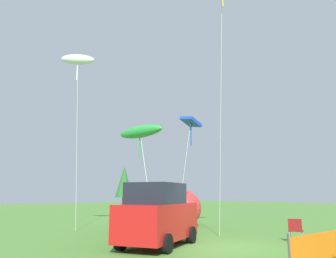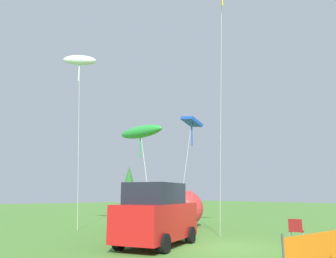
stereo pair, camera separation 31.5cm
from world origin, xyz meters
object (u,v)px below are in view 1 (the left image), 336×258
object	(u,v)px
folding_chair	(295,229)
kite_white_ghost	(78,60)
inflatable_cat	(162,210)
kite_blue_box	(191,123)
kite_green_fish	(140,132)
parked_car	(158,215)

from	to	relation	value
folding_chair	kite_white_ghost	bearing A→B (deg)	91.75
inflatable_cat	kite_white_ghost	xyz separation A→B (m)	(-3.69, 3.48, 8.68)
folding_chair	kite_blue_box	size ratio (longest dim) A/B	0.15
folding_chair	kite_white_ghost	size ratio (longest dim) A/B	0.09
inflatable_cat	kite_green_fish	world-z (taller)	kite_green_fish
kite_white_ghost	inflatable_cat	bearing A→B (deg)	-43.28
kite_white_ghost	folding_chair	bearing A→B (deg)	-64.33
kite_white_ghost	kite_green_fish	bearing A→B (deg)	-72.31
parked_car	inflatable_cat	xyz separation A→B (m)	(3.65, 4.19, -0.05)
folding_chair	inflatable_cat	xyz separation A→B (m)	(-1.29, 6.90, 0.54)
folding_chair	kite_white_ghost	xyz separation A→B (m)	(-4.98, 10.37, 9.22)
kite_white_ghost	kite_blue_box	bearing A→B (deg)	-51.00
kite_blue_box	kite_green_fish	distance (m)	2.97
folding_chair	inflatable_cat	size ratio (longest dim) A/B	0.14
parked_car	inflatable_cat	bearing A→B (deg)	22.14
parked_car	kite_green_fish	world-z (taller)	kite_green_fish
kite_green_fish	parked_car	bearing A→B (deg)	-113.66
folding_chair	inflatable_cat	bearing A→B (deg)	76.69
parked_car	kite_green_fish	xyz separation A→B (m)	(1.39, 3.18, 3.79)
parked_car	folding_chair	world-z (taller)	parked_car
kite_white_ghost	kite_green_fish	xyz separation A→B (m)	(1.43, -4.49, -4.84)
inflatable_cat	kite_green_fish	size ratio (longest dim) A/B	1.27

